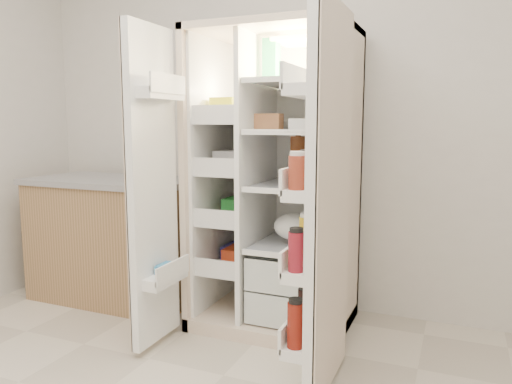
% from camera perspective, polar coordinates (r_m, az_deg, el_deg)
% --- Properties ---
extents(wall_back, '(4.00, 0.02, 2.70)m').
position_cam_1_polar(wall_back, '(3.30, 4.75, 9.84)').
color(wall_back, silver).
rests_on(wall_back, floor).
extents(refrigerator, '(0.92, 0.70, 1.80)m').
position_cam_1_polar(refrigerator, '(3.01, 2.87, -1.56)').
color(refrigerator, beige).
rests_on(refrigerator, floor).
extents(freezer_door, '(0.15, 0.40, 1.72)m').
position_cam_1_polar(freezer_door, '(2.69, -12.01, 0.32)').
color(freezer_door, white).
rests_on(freezer_door, floor).
extents(fridge_door, '(0.17, 0.58, 1.72)m').
position_cam_1_polar(fridge_door, '(2.20, 8.10, -1.99)').
color(fridge_door, white).
rests_on(fridge_door, floor).
extents(kitchen_counter, '(1.19, 0.63, 0.87)m').
position_cam_1_polar(kitchen_counter, '(3.61, -16.12, -5.26)').
color(kitchen_counter, '#A37B51').
rests_on(kitchen_counter, floor).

